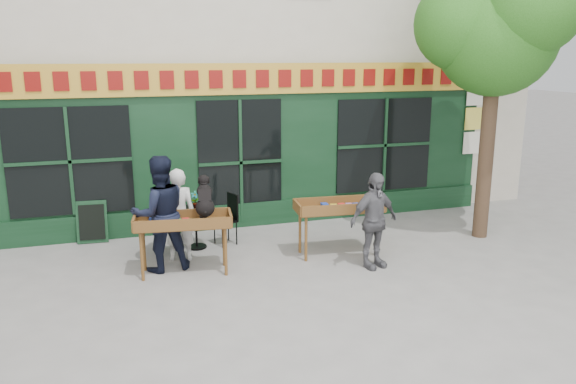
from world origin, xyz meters
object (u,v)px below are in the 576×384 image
at_px(dog, 205,195).
at_px(man_right, 374,221).
at_px(woman, 178,215).
at_px(book_cart_center, 183,224).
at_px(book_cart_right, 339,209).
at_px(bistro_table, 196,219).
at_px(man_left, 160,214).

distance_m(dog, man_right, 2.78).
xyz_separation_m(dog, woman, (-0.35, 0.70, -0.49)).
distance_m(book_cart_center, dog, 0.59).
height_order(book_cart_right, bistro_table, book_cart_right).
distance_m(book_cart_center, bistro_table, 1.25).
xyz_separation_m(book_cart_right, man_right, (0.30, -0.75, -0.02)).
xyz_separation_m(woman, book_cart_right, (2.72, -0.58, 0.02)).
bearing_deg(book_cart_center, woman, 97.77).
distance_m(book_cart_center, woman, 0.65).
bearing_deg(book_cart_center, man_left, 149.02).
bearing_deg(man_right, dog, 152.00).
bearing_deg(book_cart_center, dog, -0.36).
height_order(book_cart_center, bistro_table, book_cart_center).
xyz_separation_m(book_cart_right, bistro_table, (-2.35, 1.10, -0.28)).
relative_size(man_right, bistro_table, 2.12).
distance_m(dog, bistro_table, 1.43).
height_order(book_cart_center, man_right, man_right).
bearing_deg(book_cart_right, woman, 173.24).
relative_size(dog, man_left, 0.31).
height_order(bistro_table, man_left, man_left).
distance_m(man_right, man_left, 3.48).
relative_size(woman, man_left, 0.84).
height_order(dog, woman, woman).
bearing_deg(dog, woman, 124.33).
height_order(dog, man_left, man_left).
bearing_deg(woman, dog, 124.33).
xyz_separation_m(man_right, man_left, (-3.35, 0.95, 0.15)).
xyz_separation_m(dog, man_left, (-0.68, 0.32, -0.34)).
relative_size(woman, bistro_table, 2.12).
bearing_deg(dog, man_right, -5.53).
bearing_deg(woman, book_cart_right, 175.71).
distance_m(book_cart_right, man_left, 3.06).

